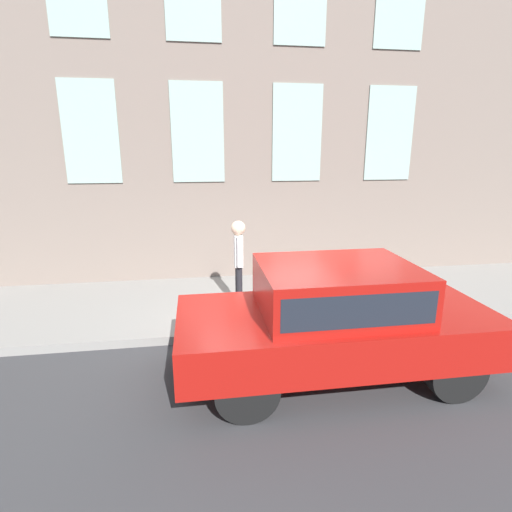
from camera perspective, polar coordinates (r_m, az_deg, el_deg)
ground_plane at (r=7.17m, az=2.43°, el=-11.61°), size 80.00×80.00×0.00m
sidewalk at (r=8.57m, az=0.40°, el=-6.43°), size 3.18×60.00×0.15m
building_facade at (r=9.88m, az=-1.31°, el=26.53°), size 0.33×40.00×10.35m
fire_hydrant at (r=7.58m, az=2.59°, el=-5.53°), size 0.33×0.44×0.79m
person at (r=7.78m, az=-2.51°, el=0.00°), size 0.42×0.28×1.74m
parked_car_red_near at (r=5.84m, az=11.27°, el=-8.25°), size 1.91×4.45×1.67m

